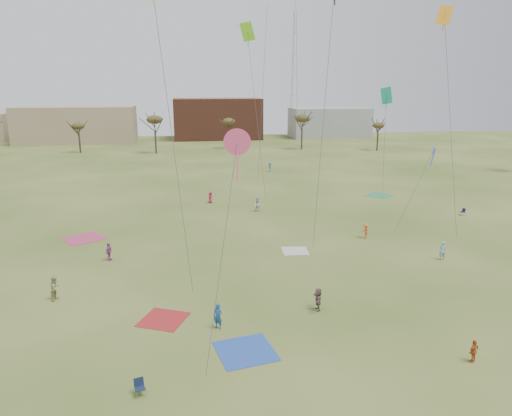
{
  "coord_description": "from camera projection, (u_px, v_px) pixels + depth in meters",
  "views": [
    {
      "loc": [
        -5.86,
        -25.07,
        15.19
      ],
      "look_at": [
        0.0,
        12.0,
        5.5
      ],
      "focal_mm": 32.83,
      "sensor_mm": 36.0,
      "label": 1
    }
  ],
  "objects": [
    {
      "name": "spectator_fore_c",
      "position": [
        318.0,
        299.0,
        32.72
      ],
      "size": [
        0.71,
        1.57,
        1.63
      ],
      "primitive_type": "imported",
      "rotation": [
        0.0,
        0.0,
        4.56
      ],
      "color": "brown",
      "rests_on": "ground"
    },
    {
      "name": "spectator_fore_a",
      "position": [
        474.0,
        351.0,
        26.52
      ],
      "size": [
        0.88,
        0.64,
        1.38
      ],
      "primitive_type": "imported",
      "rotation": [
        0.0,
        0.0,
        3.56
      ],
      "color": "#B8551F",
      "rests_on": "ground"
    },
    {
      "name": "blanket_cream",
      "position": [
        295.0,
        251.0,
        44.76
      ],
      "size": [
        2.63,
        2.63,
        0.03
      ],
      "primitive_type": "cube",
      "rotation": [
        0.0,
        0.0,
        3.05
      ],
      "color": "beige",
      "rests_on": "ground"
    },
    {
      "name": "flyer_far_c",
      "position": [
        270.0,
        167.0,
        86.89
      ],
      "size": [
        0.64,
        1.11,
        1.71
      ],
      "primitive_type": "imported",
      "rotation": [
        0.0,
        0.0,
        4.72
      ],
      "color": "#1E5C8A",
      "rests_on": "ground"
    },
    {
      "name": "blanket_blue",
      "position": [
        246.0,
        351.0,
        27.76
      ],
      "size": [
        3.83,
        3.83,
        0.03
      ],
      "primitive_type": "cube",
      "rotation": [
        0.0,
        0.0,
        0.19
      ],
      "color": "#284EB0",
      "rests_on": "ground"
    },
    {
      "name": "flyer_mid_b",
      "position": [
        366.0,
        231.0,
        48.46
      ],
      "size": [
        0.74,
        1.1,
        1.59
      ],
      "primitive_type": "imported",
      "rotation": [
        0.0,
        0.0,
        4.87
      ],
      "color": "orange",
      "rests_on": "ground"
    },
    {
      "name": "spectator_fore_b",
      "position": [
        55.0,
        288.0,
        34.33
      ],
      "size": [
        0.95,
        1.06,
        1.81
      ],
      "primitive_type": "imported",
      "rotation": [
        0.0,
        0.0,
        1.22
      ],
      "color": "#9A9462",
      "rests_on": "ground"
    },
    {
      "name": "radio_tower",
      "position": [
        294.0,
        74.0,
        147.94
      ],
      "size": [
        1.51,
        1.72,
        41.0
      ],
      "color": "#9EA3A8",
      "rests_on": "ground"
    },
    {
      "name": "camp_chair_right",
      "position": [
        462.0,
        213.0,
        57.21
      ],
      "size": [
        0.63,
        0.59,
        0.87
      ],
      "rotation": [
        0.0,
        0.0,
        4.9
      ],
      "color": "#15173C",
      "rests_on": "ground"
    },
    {
      "name": "blanket_olive",
      "position": [
        379.0,
        196.0,
        67.73
      ],
      "size": [
        4.63,
        4.63,
        0.03
      ],
      "primitive_type": "cube",
      "rotation": [
        0.0,
        0.0,
        0.65
      ],
      "color": "#308458",
      "rests_on": "ground"
    },
    {
      "name": "camp_chair_left",
      "position": [
        140.0,
        391.0,
        23.74
      ],
      "size": [
        0.63,
        0.66,
        0.87
      ],
      "rotation": [
        0.0,
        0.0,
        0.27
      ],
      "color": "#141F37",
      "rests_on": "ground"
    },
    {
      "name": "kites_aloft",
      "position": [
        284.0,
        29.0,
        46.01
      ],
      "size": [
        64.28,
        46.1,
        27.48
      ],
      "color": "#CB23B8",
      "rests_on": "ground"
    },
    {
      "name": "spectator_mid_e",
      "position": [
        258.0,
        204.0,
        58.72
      ],
      "size": [
        1.15,
        1.08,
        1.88
      ],
      "primitive_type": "imported",
      "rotation": [
        0.0,
        0.0,
        5.74
      ],
      "color": "silver",
      "rests_on": "ground"
    },
    {
      "name": "building_grey",
      "position": [
        329.0,
        123.0,
        146.43
      ],
      "size": [
        24.0,
        12.0,
        9.0
      ],
      "primitive_type": "cube",
      "color": "gray",
      "rests_on": "ground"
    },
    {
      "name": "building_brick",
      "position": [
        217.0,
        119.0,
        142.68
      ],
      "size": [
        26.0,
        16.0,
        12.0
      ],
      "primitive_type": "cube",
      "color": "brown",
      "rests_on": "ground"
    },
    {
      "name": "flyer_far_b",
      "position": [
        210.0,
        197.0,
        63.28
      ],
      "size": [
        0.87,
        0.86,
        1.52
      ],
      "primitive_type": "imported",
      "rotation": [
        0.0,
        0.0,
        0.77
      ],
      "color": "#AD1D46",
      "rests_on": "ground"
    },
    {
      "name": "blanket_plum",
      "position": [
        84.0,
        239.0,
        48.41
      ],
      "size": [
        4.97,
        4.97,
        0.03
      ],
      "primitive_type": "cube",
      "rotation": [
        0.0,
        0.0,
        2.16
      ],
      "color": "#B7385E",
      "rests_on": "ground"
    },
    {
      "name": "flyer_near_right",
      "position": [
        218.0,
        316.0,
        30.2
      ],
      "size": [
        0.75,
        0.7,
        1.72
      ],
      "primitive_type": "imported",
      "rotation": [
        0.0,
        0.0,
        5.68
      ],
      "color": "navy",
      "rests_on": "ground"
    },
    {
      "name": "ground",
      "position": [
        287.0,
        343.0,
        28.65
      ],
      "size": [
        260.0,
        260.0,
        0.0
      ],
      "primitive_type": "plane",
      "color": "#375219",
      "rests_on": "ground"
    },
    {
      "name": "blanket_red",
      "position": [
        163.0,
        320.0,
        31.55
      ],
      "size": [
        3.76,
        3.76,
        0.03
      ],
      "primitive_type": "cube",
      "rotation": [
        0.0,
        0.0,
        1.14
      ],
      "color": "#A92123",
      "rests_on": "ground"
    },
    {
      "name": "tree_line",
      "position": [
        195.0,
        126.0,
        102.13
      ],
      "size": [
        117.44,
        49.32,
        8.91
      ],
      "color": "#3A2B1E",
      "rests_on": "ground"
    },
    {
      "name": "flyer_mid_c",
      "position": [
        442.0,
        251.0,
        42.33
      ],
      "size": [
        0.64,
        0.43,
        1.74
      ],
      "primitive_type": "imported",
      "rotation": [
        0.0,
        0.0,
        3.12
      ],
      "color": "#7AA2CB",
      "rests_on": "ground"
    },
    {
      "name": "building_tan",
      "position": [
        77.0,
        125.0,
        132.1
      ],
      "size": [
        32.0,
        14.0,
        10.0
      ],
      "primitive_type": "cube",
      "color": "#937F60",
      "rests_on": "ground"
    },
    {
      "name": "spectator_mid_d",
      "position": [
        109.0,
        252.0,
        42.18
      ],
      "size": [
        0.69,
        1.04,
        1.65
      ],
      "primitive_type": "imported",
      "rotation": [
        0.0,
        0.0,
        1.24
      ],
      "color": "#A64593",
      "rests_on": "ground"
    }
  ]
}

